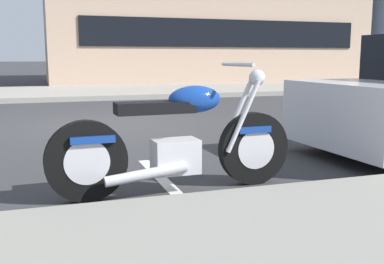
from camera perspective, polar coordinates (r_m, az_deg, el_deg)
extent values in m
plane|color=#333335|center=(8.10, -10.46, 0.83)|extent=(260.00, 260.00, 0.00)
cube|color=gray|center=(19.96, 22.80, 5.45)|extent=(120.00, 5.00, 0.14)
cube|color=silver|center=(4.25, -2.96, -6.75)|extent=(0.12, 2.20, 0.01)
cylinder|color=black|center=(4.29, 7.73, -2.04)|extent=(0.68, 0.13, 0.68)
cylinder|color=silver|center=(4.29, 7.73, -2.04)|extent=(0.38, 0.13, 0.37)
cylinder|color=black|center=(3.83, -13.14, -3.59)|extent=(0.68, 0.13, 0.68)
cylinder|color=silver|center=(3.83, -13.14, -3.59)|extent=(0.38, 0.13, 0.37)
cube|color=silver|center=(4.00, -2.10, -3.05)|extent=(0.41, 0.27, 0.30)
cube|color=black|center=(3.87, -4.67, 3.08)|extent=(0.69, 0.24, 0.10)
ellipsoid|color=navy|center=(3.98, 0.33, 4.14)|extent=(0.49, 0.26, 0.24)
cube|color=navy|center=(3.80, -12.50, -0.80)|extent=(0.37, 0.19, 0.06)
cube|color=navy|center=(4.25, 7.55, 0.41)|extent=(0.33, 0.17, 0.06)
cylinder|color=silver|center=(4.24, 5.61, 2.17)|extent=(0.34, 0.06, 0.65)
cylinder|color=silver|center=(4.11, 6.46, 1.94)|extent=(0.34, 0.06, 0.65)
cylinder|color=silver|center=(4.13, 5.74, 8.46)|extent=(0.06, 0.62, 0.04)
sphere|color=silver|center=(4.22, 8.17, 6.80)|extent=(0.15, 0.15, 0.15)
cylinder|color=silver|center=(3.81, -5.74, -5.30)|extent=(0.71, 0.12, 0.16)
cylinder|color=black|center=(6.33, 17.72, 1.01)|extent=(0.63, 0.24, 0.62)
cube|color=black|center=(18.80, 4.54, 12.26)|extent=(11.77, 0.06, 1.10)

